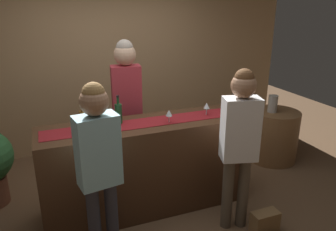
# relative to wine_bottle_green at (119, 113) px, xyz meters

# --- Properties ---
(ground_plane) EXTENTS (10.00, 10.00, 0.00)m
(ground_plane) POSITION_rel_wine_bottle_green_xyz_m (0.27, -0.08, -1.12)
(ground_plane) COLOR brown
(back_wall) EXTENTS (6.00, 0.12, 2.90)m
(back_wall) POSITION_rel_wine_bottle_green_xyz_m (0.27, 1.82, 0.33)
(back_wall) COLOR tan
(back_wall) RESTS_ON ground
(bar_counter) EXTENTS (2.22, 0.60, 1.01)m
(bar_counter) POSITION_rel_wine_bottle_green_xyz_m (0.27, -0.08, -0.62)
(bar_counter) COLOR #472B19
(bar_counter) RESTS_ON ground
(counter_runner_cloth) EXTENTS (2.11, 0.28, 0.01)m
(counter_runner_cloth) POSITION_rel_wine_bottle_green_xyz_m (0.27, -0.08, -0.11)
(counter_runner_cloth) COLOR maroon
(counter_runner_cloth) RESTS_ON bar_counter
(wine_bottle_green) EXTENTS (0.07, 0.07, 0.30)m
(wine_bottle_green) POSITION_rel_wine_bottle_green_xyz_m (0.00, 0.00, 0.00)
(wine_bottle_green) COLOR #194723
(wine_bottle_green) RESTS_ON bar_counter
(wine_bottle_clear) EXTENTS (0.07, 0.07, 0.30)m
(wine_bottle_clear) POSITION_rel_wine_bottle_green_xyz_m (-0.19, 0.02, 0.00)
(wine_bottle_clear) COLOR #B2C6C1
(wine_bottle_clear) RESTS_ON bar_counter
(wine_bottle_amber) EXTENTS (0.07, 0.07, 0.30)m
(wine_bottle_amber) POSITION_rel_wine_bottle_green_xyz_m (-0.37, -0.10, 0.00)
(wine_bottle_amber) COLOR brown
(wine_bottle_amber) RESTS_ON bar_counter
(wine_glass_near_customer) EXTENTS (0.07, 0.07, 0.14)m
(wine_glass_near_customer) POSITION_rel_wine_bottle_green_xyz_m (0.97, -0.09, -0.01)
(wine_glass_near_customer) COLOR silver
(wine_glass_near_customer) RESTS_ON bar_counter
(wine_glass_mid_counter) EXTENTS (0.07, 0.07, 0.14)m
(wine_glass_mid_counter) POSITION_rel_wine_bottle_green_xyz_m (1.20, -0.12, -0.01)
(wine_glass_mid_counter) COLOR silver
(wine_glass_mid_counter) RESTS_ON bar_counter
(wine_glass_far_end) EXTENTS (0.07, 0.07, 0.14)m
(wine_glass_far_end) POSITION_rel_wine_bottle_green_xyz_m (0.49, -0.17, -0.01)
(wine_glass_far_end) COLOR silver
(wine_glass_far_end) RESTS_ON bar_counter
(bartender) EXTENTS (0.36, 0.25, 1.81)m
(bartender) POSITION_rel_wine_bottle_green_xyz_m (0.22, 0.50, 0.02)
(bartender) COLOR #26262B
(bartender) RESTS_ON ground
(customer_sipping) EXTENTS (0.38, 0.28, 1.65)m
(customer_sipping) POSITION_rel_wine_bottle_green_xyz_m (0.99, -0.73, -0.11)
(customer_sipping) COLOR brown
(customer_sipping) RESTS_ON ground
(customer_browsing) EXTENTS (0.37, 0.25, 1.63)m
(customer_browsing) POSITION_rel_wine_bottle_green_xyz_m (-0.33, -0.70, -0.12)
(customer_browsing) COLOR #33333D
(customer_browsing) RESTS_ON ground
(round_side_table) EXTENTS (0.68, 0.68, 0.74)m
(round_side_table) POSITION_rel_wine_bottle_green_xyz_m (2.35, 0.38, -0.75)
(round_side_table) COLOR brown
(round_side_table) RESTS_ON ground
(vase_on_side_table) EXTENTS (0.13, 0.13, 0.24)m
(vase_on_side_table) POSITION_rel_wine_bottle_green_xyz_m (2.28, 0.39, -0.26)
(vase_on_side_table) COLOR #A8A399
(vase_on_side_table) RESTS_ON round_side_table
(handbag) EXTENTS (0.28, 0.14, 0.22)m
(handbag) POSITION_rel_wine_bottle_green_xyz_m (1.23, -0.93, -1.01)
(handbag) COLOR olive
(handbag) RESTS_ON ground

